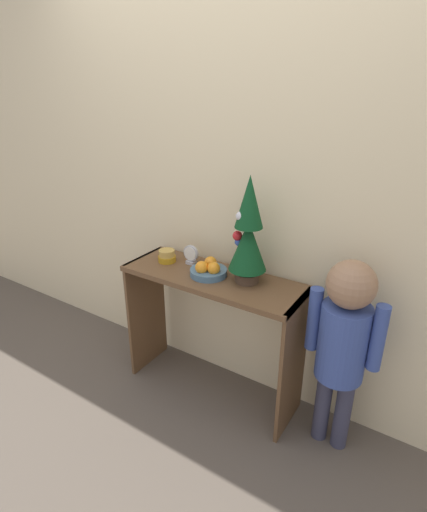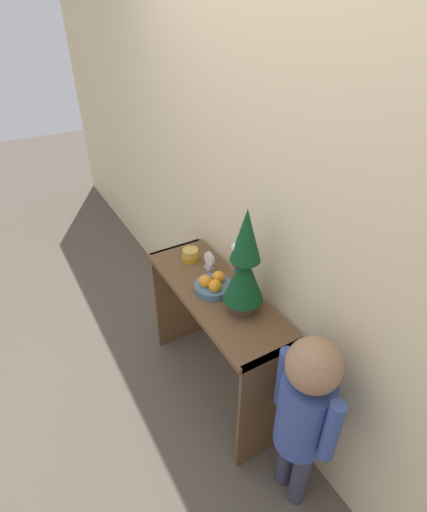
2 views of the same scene
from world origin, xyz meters
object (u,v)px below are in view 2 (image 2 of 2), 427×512
Objects in this scene: mini_tree at (245,265)px; desk_clock at (209,261)px; fruit_bowl at (213,285)px; child_figure at (305,409)px; singing_bowl at (190,255)px.

mini_tree reaches higher than desk_clock.
mini_tree is 2.80× the size of fruit_bowl.
fruit_bowl is at bearing -166.32° from mini_tree.
mini_tree is 0.32m from fruit_bowl.
child_figure is (0.55, -0.04, -0.40)m from mini_tree.
mini_tree is at bearing 13.68° from fruit_bowl.
mini_tree is at bearing 176.02° from child_figure.
fruit_bowl is 0.77m from child_figure.
desk_clock is (-0.17, 0.07, 0.02)m from fruit_bowl.
fruit_bowl is at bearing -4.57° from singing_bowl.
child_figure is at bearing -3.98° from mini_tree.
mini_tree is at bearing 2.85° from singing_bowl.
desk_clock reaches higher than singing_bowl.
singing_bowl is at bearing -160.49° from desk_clock.
child_figure is at bearing -0.64° from singing_bowl.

